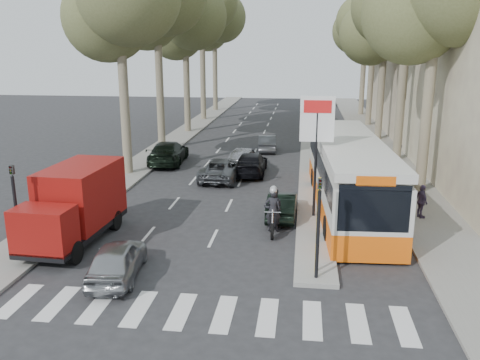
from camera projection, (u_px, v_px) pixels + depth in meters
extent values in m
plane|color=#28282B|center=(227.00, 259.00, 18.95)|extent=(120.00, 120.00, 0.00)
cube|color=gray|center=(375.00, 141.00, 41.87)|extent=(3.20, 70.00, 0.12)
cube|color=gray|center=(187.00, 131.00, 46.75)|extent=(2.40, 64.00, 0.12)
cube|color=gray|center=(312.00, 183.00, 29.09)|extent=(1.50, 26.00, 0.16)
cube|color=#B7A88E|center=(444.00, 42.00, 47.63)|extent=(11.00, 20.00, 16.00)
cylinder|color=yellow|center=(318.00, 228.00, 17.15)|extent=(0.10, 0.10, 3.50)
cylinder|color=yellow|center=(315.00, 182.00, 22.90)|extent=(0.10, 0.10, 3.50)
cylinder|color=yellow|center=(313.00, 155.00, 28.66)|extent=(0.10, 0.10, 3.50)
cylinder|color=black|center=(315.00, 164.00, 22.69)|extent=(0.12, 0.12, 5.20)
cube|color=white|center=(317.00, 119.00, 22.17)|extent=(1.50, 0.10, 2.00)
cube|color=red|center=(318.00, 107.00, 21.97)|extent=(1.20, 0.02, 0.55)
cylinder|color=black|center=(318.00, 237.00, 16.71)|extent=(0.12, 0.12, 3.20)
imported|color=black|center=(320.00, 194.00, 16.32)|extent=(0.16, 0.41, 1.00)
cylinder|color=black|center=(17.00, 219.00, 18.50)|extent=(0.12, 0.12, 3.20)
imported|color=black|center=(12.00, 179.00, 18.12)|extent=(0.16, 0.41, 1.00)
cylinder|color=#6B604C|center=(125.00, 106.00, 30.35)|extent=(0.56, 0.56, 8.40)
sphere|color=#525831|center=(107.00, 18.00, 29.74)|extent=(5.20, 5.20, 5.20)
cylinder|color=#6B604C|center=(160.00, 90.00, 37.96)|extent=(0.56, 0.56, 8.96)
sphere|color=#525831|center=(146.00, 14.00, 37.26)|extent=(5.20, 5.20, 5.20)
cylinder|color=#6B604C|center=(187.00, 87.00, 45.72)|extent=(0.56, 0.56, 8.12)
sphere|color=#525831|center=(176.00, 31.00, 45.15)|extent=(5.20, 5.20, 5.20)
sphere|color=#525831|center=(193.00, 16.00, 43.28)|extent=(5.80, 5.80, 5.80)
sphere|color=#525831|center=(190.00, 3.00, 44.89)|extent=(4.80, 4.80, 4.80)
cylinder|color=#6B604C|center=(203.00, 75.00, 53.22)|extent=(0.56, 0.56, 9.52)
sphere|color=#525831|center=(193.00, 17.00, 52.43)|extent=(5.20, 5.20, 5.20)
sphere|color=#525831|center=(209.00, 2.00, 50.51)|extent=(5.80, 5.80, 5.80)
cylinder|color=#6B604C|center=(215.00, 74.00, 61.01)|extent=(0.56, 0.56, 8.68)
sphere|color=#525831|center=(207.00, 29.00, 60.36)|extent=(5.20, 5.20, 5.20)
sphere|color=#525831|center=(221.00, 17.00, 58.47)|extent=(5.80, 5.80, 5.80)
sphere|color=#525831|center=(218.00, 7.00, 60.05)|extent=(4.80, 4.80, 4.80)
cylinder|color=#6B604C|center=(427.00, 115.00, 26.37)|extent=(0.56, 0.56, 8.40)
sphere|color=#525831|center=(413.00, 13.00, 25.76)|extent=(5.20, 5.20, 5.20)
cylinder|color=#6B604C|center=(401.00, 93.00, 33.93)|extent=(0.56, 0.56, 9.24)
sphere|color=#525831|center=(391.00, 6.00, 33.18)|extent=(5.20, 5.20, 5.20)
cylinder|color=#6B604C|center=(381.00, 93.00, 41.80)|extent=(0.56, 0.56, 7.84)
sphere|color=#525831|center=(371.00, 33.00, 41.28)|extent=(5.20, 5.20, 5.20)
sphere|color=#525831|center=(399.00, 18.00, 39.42)|extent=(5.80, 5.80, 5.80)
sphere|color=#525831|center=(388.00, 5.00, 41.04)|extent=(4.80, 4.80, 4.80)
cylinder|color=#6B604C|center=(371.00, 80.00, 49.32)|extent=(0.56, 0.56, 8.96)
sphere|color=#525831|center=(363.00, 22.00, 48.62)|extent=(5.20, 5.20, 5.20)
sphere|color=#525831|center=(387.00, 6.00, 46.72)|extent=(5.80, 5.80, 5.80)
cylinder|color=#6B604C|center=(363.00, 78.00, 57.05)|extent=(0.56, 0.56, 8.40)
sphere|color=#525831|center=(356.00, 31.00, 56.44)|extent=(5.20, 5.20, 5.20)
sphere|color=#525831|center=(376.00, 19.00, 54.55)|extent=(5.80, 5.80, 5.80)
sphere|color=#525831|center=(368.00, 8.00, 56.15)|extent=(4.80, 4.80, 4.80)
imported|color=#999CA0|center=(117.00, 260.00, 17.29)|extent=(1.93, 3.92, 1.29)
imported|color=black|center=(282.00, 205.00, 23.37)|extent=(1.34, 3.68, 1.20)
imported|color=#4F5256|center=(222.00, 169.00, 30.04)|extent=(2.36, 4.75, 1.29)
imported|color=black|center=(251.00, 163.00, 31.31)|extent=(1.92, 4.62, 1.33)
imported|color=#9D9EA4|center=(243.00, 158.00, 32.44)|extent=(2.09, 4.52, 1.50)
imported|color=#52555B|center=(267.00, 143.00, 38.20)|extent=(1.54, 3.72, 1.20)
imported|color=black|center=(168.00, 152.00, 34.08)|extent=(2.46, 5.35, 1.52)
cube|color=black|center=(75.00, 230.00, 20.38)|extent=(2.35, 5.77, 0.24)
cylinder|color=black|center=(27.00, 249.00, 18.76)|extent=(0.32, 0.86, 0.85)
cylinder|color=black|center=(75.00, 253.00, 18.44)|extent=(0.32, 0.86, 0.85)
cylinder|color=black|center=(74.00, 218.00, 22.18)|extent=(0.32, 0.86, 0.85)
cylinder|color=black|center=(115.00, 220.00, 21.86)|extent=(0.32, 0.86, 0.85)
cube|color=maroon|center=(44.00, 229.00, 18.09)|extent=(2.14, 1.42, 1.61)
cube|color=black|center=(34.00, 230.00, 17.46)|extent=(1.89, 0.17, 0.85)
cube|color=maroon|center=(82.00, 194.00, 20.76)|extent=(2.37, 4.07, 2.36)
cube|color=#FA600D|center=(347.00, 197.00, 24.49)|extent=(3.54, 13.26, 1.03)
cube|color=silver|center=(349.00, 170.00, 24.14)|extent=(3.54, 13.26, 1.71)
cube|color=black|center=(349.00, 163.00, 24.05)|extent=(3.53, 12.74, 0.97)
cube|color=silver|center=(350.00, 144.00, 23.82)|extent=(3.54, 13.26, 0.34)
cube|color=black|center=(374.00, 209.00, 17.79)|extent=(2.51, 0.19, 1.71)
cube|color=#FA600D|center=(376.00, 181.00, 17.54)|extent=(1.37, 0.13, 0.37)
cylinder|color=black|center=(328.00, 229.00, 20.56)|extent=(0.38, 1.11, 1.10)
cylinder|color=black|center=(394.00, 231.00, 20.38)|extent=(0.38, 1.11, 1.10)
cylinder|color=black|center=(314.00, 178.00, 28.41)|extent=(0.38, 1.11, 1.10)
cylinder|color=black|center=(362.00, 179.00, 28.23)|extent=(0.38, 1.11, 1.10)
cylinder|color=black|center=(272.00, 231.00, 20.76)|extent=(0.14, 0.71, 0.70)
cylinder|color=black|center=(273.00, 218.00, 22.35)|extent=(0.14, 0.71, 0.70)
cylinder|color=silver|center=(272.00, 221.00, 20.73)|extent=(0.08, 0.44, 0.88)
cube|color=black|center=(273.00, 221.00, 21.57)|extent=(0.27, 0.83, 0.33)
cube|color=black|center=(273.00, 216.00, 21.28)|extent=(0.35, 0.51, 0.24)
cube|color=black|center=(273.00, 213.00, 21.83)|extent=(0.33, 0.73, 0.13)
cylinder|color=silver|center=(273.00, 212.00, 20.70)|extent=(0.68, 0.07, 0.04)
imported|color=black|center=(273.00, 210.00, 21.45)|extent=(0.69, 0.47, 1.85)
imported|color=black|center=(273.00, 208.00, 21.89)|extent=(0.86, 0.50, 1.73)
sphere|color=#B2B2B7|center=(273.00, 191.00, 21.17)|extent=(0.31, 0.31, 0.31)
sphere|color=#B2B2B7|center=(274.00, 189.00, 21.63)|extent=(0.31, 0.31, 0.31)
imported|color=#463753|center=(422.00, 201.00, 22.94)|extent=(0.69, 0.99, 1.54)
imported|color=brown|center=(378.00, 162.00, 30.57)|extent=(1.06, 1.04, 1.60)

